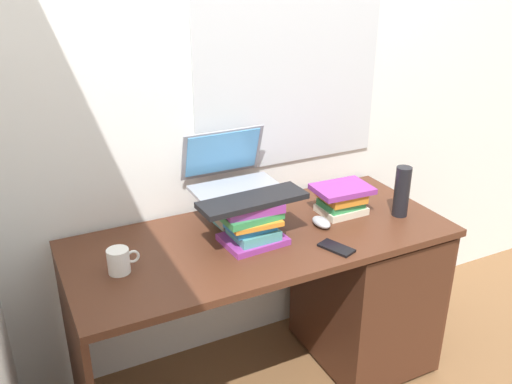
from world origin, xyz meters
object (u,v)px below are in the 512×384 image
Objects in this scene: computer_mouse at (321,222)px; keyboard at (253,200)px; laptop at (231,174)px; book_stack_tall at (237,207)px; book_stack_side at (341,198)px; water_bottle at (402,192)px; book_stack_keyboard_riser at (252,223)px; mug at (119,261)px; cell_phone at (336,248)px; desk at (343,286)px.

keyboard is at bearing -179.12° from computer_mouse.
laptop is 0.42m from computer_mouse.
book_stack_tall is 2.39× the size of computer_mouse.
computer_mouse is (-0.15, -0.07, -0.05)m from book_stack_side.
book_stack_keyboard_riser is at bearing 174.73° from water_bottle.
computer_mouse is 0.38m from water_bottle.
mug reaches higher than computer_mouse.
mug is 0.52× the size of water_bottle.
book_stack_side is 0.59× the size of keyboard.
mug is 0.85× the size of cell_phone.
book_stack_tall reaches higher than cell_phone.
desk is 11.34× the size of cell_phone.
water_bottle is (0.21, -0.13, 0.04)m from book_stack_side.
water_bottle reaches higher than book_stack_side.
mug is at bearing 174.94° from keyboard.
cell_phone is (0.26, -0.18, -0.18)m from keyboard.
book_stack_side is at bearing -13.01° from book_stack_tall.
mug is (-0.51, 0.01, -0.04)m from book_stack_keyboard_riser.
keyboard reaches higher than book_stack_keyboard_riser.
book_stack_keyboard_riser reaches higher than computer_mouse.
book_stack_tall is 0.18m from book_stack_keyboard_riser.
mug is (-0.98, -0.06, -0.02)m from book_stack_side.
book_stack_keyboard_riser reaches higher than desk.
mug is at bearing -157.17° from laptop.
laptop is at bearing 159.46° from book_stack_side.
book_stack_side is at bearing 3.36° from mug.
laptop is 0.60m from mug.
book_stack_side reaches higher than cell_phone.
book_stack_tall is 0.70× the size of laptop.
book_stack_tall is 0.59× the size of keyboard.
keyboard is at bearing 175.26° from water_bottle.
keyboard is at bearing 124.64° from cell_phone.
desk is 1.05m from mug.
book_stack_keyboard_riser is 0.51m from mug.
book_stack_keyboard_riser is (-0.02, -0.17, 0.01)m from book_stack_tall.
book_stack_side is at bearing 32.05° from cell_phone.
book_stack_side is 1.12× the size of water_bottle.
mug is at bearing 144.63° from cell_phone.
keyboard is (0.00, -0.01, 0.10)m from book_stack_keyboard_riser.
desk is 0.38m from computer_mouse.
water_bottle is at bearing -3.50° from cell_phone.
book_stack_keyboard_riser is 0.68m from water_bottle.
water_bottle reaches higher than book_stack_keyboard_riser.
laptop is (0.00, 0.06, 0.13)m from book_stack_tall.
book_stack_tall is at bearing 83.58° from book_stack_keyboard_riser.
keyboard is at bearing -170.38° from book_stack_side.
mug reaches higher than desk.
book_stack_side is 0.25m from water_bottle.
laptop reaches higher than desk.
laptop reaches higher than water_bottle.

